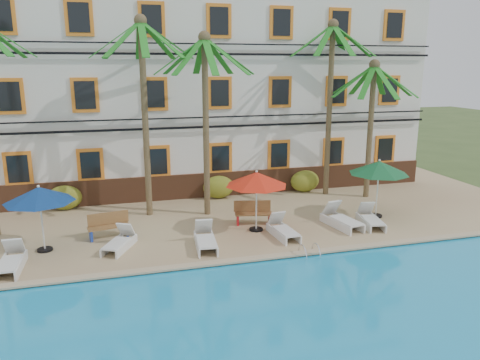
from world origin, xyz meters
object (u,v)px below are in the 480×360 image
object	(u,v)px
palm_c	(205,100)
bench_right	(254,212)
bench_left	(108,225)
lounger_c	(205,239)
umbrella_blue	(39,195)
lounger_b	(120,242)
pool_ladder	(309,254)
umbrella_red	(257,179)
lounger_d	(283,229)
palm_d	(330,86)
lounger_a	(11,261)
palm_e	(372,109)
umbrella_green	(379,168)
palm_b	(144,91)
lounger_f	(370,219)
lounger_e	(341,219)

from	to	relation	value
palm_c	bench_right	size ratio (longest dim) A/B	4.85
bench_left	lounger_c	bearing A→B (deg)	-30.57
umbrella_blue	lounger_b	distance (m)	3.11
palm_c	pool_ladder	world-z (taller)	palm_c
bench_right	bench_left	bearing A→B (deg)	-179.43
umbrella_red	lounger_b	bearing A→B (deg)	-174.03
bench_left	lounger_d	bearing A→B (deg)	-14.96
palm_d	lounger_c	world-z (taller)	palm_d
lounger_a	palm_e	bearing A→B (deg)	16.83
umbrella_blue	palm_c	bearing A→B (deg)	22.19
umbrella_green	lounger_a	bearing A→B (deg)	-173.16
palm_d	lounger_b	bearing A→B (deg)	-154.96
palm_c	bench_left	size ratio (longest dim) A/B	4.87
palm_d	lounger_d	bearing A→B (deg)	-129.42
palm_d	umbrella_green	distance (m)	5.08
umbrella_green	umbrella_blue	bearing A→B (deg)	-178.73
palm_b	lounger_b	size ratio (longest dim) A/B	4.52
bench_left	palm_c	bearing A→B (deg)	23.27
palm_c	palm_d	size ratio (longest dim) A/B	0.91
lounger_b	lounger_d	size ratio (longest dim) A/B	0.98
lounger_a	bench_right	distance (m)	8.94
lounger_b	bench_right	distance (m)	5.50
umbrella_green	lounger_f	xyz separation A→B (m)	(-0.83, -0.96, -1.84)
umbrella_green	pool_ladder	world-z (taller)	umbrella_green
lounger_f	bench_left	xyz separation A→B (m)	(-10.12, 1.46, 0.19)
palm_c	lounger_d	bearing A→B (deg)	-57.83
umbrella_blue	umbrella_red	xyz separation A→B (m)	(7.69, 0.02, 0.04)
umbrella_blue	bench_left	xyz separation A→B (m)	(2.15, 0.78, -1.54)
lounger_a	lounger_c	bearing A→B (deg)	1.98
palm_b	umbrella_blue	distance (m)	5.93
lounger_f	bench_left	size ratio (longest dim) A/B	1.24
palm_c	lounger_c	bearing A→B (deg)	-102.55
umbrella_blue	umbrella_green	xyz separation A→B (m)	(13.10, 0.29, 0.11)
palm_e	bench_left	world-z (taller)	palm_e
lounger_a	pool_ladder	xyz separation A→B (m)	(9.54, -1.37, -0.29)
umbrella_green	palm_b	bearing A→B (deg)	162.89
lounger_c	lounger_e	bearing A→B (deg)	7.00
umbrella_blue	umbrella_red	bearing A→B (deg)	0.15
bench_left	lounger_e	bearing A→B (deg)	-8.01
palm_c	pool_ladder	distance (m)	7.62
palm_d	umbrella_green	xyz separation A→B (m)	(0.45, -3.92, -3.19)
palm_b	lounger_b	world-z (taller)	palm_b
umbrella_red	lounger_c	bearing A→B (deg)	-152.20
palm_b	palm_e	world-z (taller)	palm_b
lounger_e	bench_right	distance (m)	3.51
umbrella_blue	pool_ladder	xyz separation A→B (m)	(8.72, -2.75, -2.01)
palm_d	pool_ladder	size ratio (longest dim) A/B	11.21
lounger_b	umbrella_blue	bearing A→B (deg)	168.29
lounger_a	palm_b	bearing A→B (deg)	44.02
umbrella_blue	umbrella_green	bearing A→B (deg)	1.27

